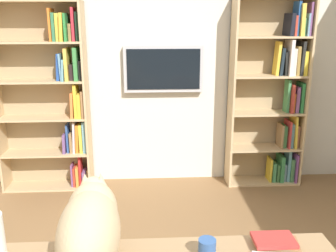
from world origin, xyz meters
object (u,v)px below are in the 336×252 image
(desk_book_stack, at_px, (275,242))
(wall_mounted_tv, at_px, (163,69))
(bookshelf_left, at_px, (276,94))
(cat, at_px, (90,227))
(coffee_mug, at_px, (207,249))
(bookshelf_right, at_px, (54,97))

(desk_book_stack, bearing_deg, wall_mounted_tv, -80.18)
(bookshelf_left, bearing_deg, cat, 56.06)
(desk_book_stack, bearing_deg, bookshelf_left, -108.53)
(bookshelf_left, bearing_deg, wall_mounted_tv, -4.10)
(bookshelf_left, height_order, cat, bookshelf_left)
(coffee_mug, xyz_separation_m, desk_book_stack, (-0.34, -0.07, -0.02))
(wall_mounted_tv, distance_m, cat, 2.57)
(bookshelf_left, xyz_separation_m, wall_mounted_tv, (1.20, -0.09, 0.27))
(bookshelf_left, bearing_deg, bookshelf_right, -0.08)
(bookshelf_right, distance_m, desk_book_stack, 2.83)
(cat, height_order, desk_book_stack, cat)
(desk_book_stack, bearing_deg, coffee_mug, 11.96)
(bookshelf_left, distance_m, coffee_mug, 2.67)
(bookshelf_left, relative_size, wall_mounted_tv, 2.40)
(cat, bearing_deg, desk_book_stack, -174.20)
(wall_mounted_tv, xyz_separation_m, cat, (0.43, 2.51, -0.34))
(bookshelf_right, distance_m, coffee_mug, 2.72)
(bookshelf_right, relative_size, desk_book_stack, 8.77)
(cat, distance_m, coffee_mug, 0.53)
(coffee_mug, bearing_deg, desk_book_stack, -168.04)
(wall_mounted_tv, bearing_deg, coffee_mug, 91.85)
(coffee_mug, distance_m, desk_book_stack, 0.35)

